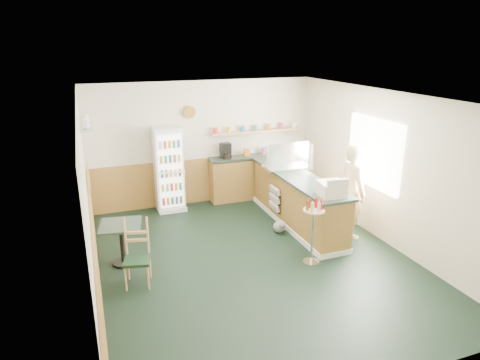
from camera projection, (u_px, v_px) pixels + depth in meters
name	position (u px, v px, depth m)	size (l,w,h in m)	color
ground	(253.00, 260.00, 7.16)	(6.00, 6.00, 0.00)	black
room_envelope	(226.00, 162.00, 7.26)	(5.04, 6.02, 2.72)	beige
service_counter	(297.00, 202.00, 8.42)	(0.68, 3.01, 1.01)	olive
back_counter	(256.00, 175.00, 9.88)	(2.24, 0.42, 1.69)	olive
drinks_fridge	(169.00, 170.00, 9.05)	(0.59, 0.52, 1.79)	white
display_case	(287.00, 157.00, 8.60)	(0.93, 0.49, 0.53)	silver
cash_register	(331.00, 189.00, 7.16)	(0.41, 0.43, 0.24)	beige
shopkeeper	(353.00, 191.00, 7.79)	(0.59, 0.42, 1.76)	tan
condiment_stand	(313.00, 223.00, 6.86)	(0.35, 0.35, 1.09)	silver
newspaper_rack	(274.00, 199.00, 8.54)	(0.09, 0.42, 0.50)	black
cafe_table	(121.00, 236.00, 6.89)	(0.74, 0.74, 0.70)	black
cafe_chair	(136.00, 250.00, 6.34)	(0.45, 0.45, 1.02)	black
dog_doorstop	(280.00, 226.00, 8.12)	(0.23, 0.29, 0.27)	gray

